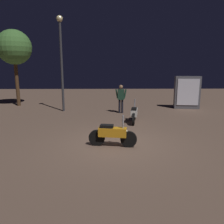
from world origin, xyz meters
TOP-DOWN VIEW (x-y plane):
  - ground_plane at (0.00, 0.00)m, footprint 40.00×40.00m
  - motorcycle_orange_foreground at (-0.18, -0.30)m, footprint 1.65×0.45m
  - motorcycle_white_parked_left at (0.96, 3.03)m, footprint 0.45×1.65m
  - person_rider_beside at (0.43, 5.27)m, footprint 0.67×0.29m
  - streetlamp_near at (-3.08, 5.92)m, footprint 0.36×0.36m
  - tree_left_bg at (-6.64, 7.96)m, footprint 2.31×2.31m
  - kiosk_billboard at (4.84, 6.68)m, footprint 1.65×0.71m

SIDE VIEW (x-z plane):
  - ground_plane at x=0.00m, z-range 0.00..0.00m
  - motorcycle_orange_foreground at x=-0.18m, z-range -0.12..0.99m
  - motorcycle_white_parked_left at x=0.96m, z-range -0.12..0.99m
  - person_rider_beside at x=0.43m, z-range 0.16..1.83m
  - kiosk_billboard at x=4.84m, z-range 0.00..2.10m
  - streetlamp_near at x=-3.08m, z-range 0.70..6.28m
  - tree_left_bg at x=-6.64m, z-range 1.38..6.52m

